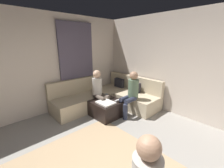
{
  "coord_description": "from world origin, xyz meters",
  "views": [
    {
      "loc": [
        1.14,
        -0.95,
        1.94
      ],
      "look_at": [
        -1.63,
        1.63,
        0.85
      ],
      "focal_mm": 23.42,
      "sensor_mm": 36.0,
      "label": 1
    }
  ],
  "objects_px": {
    "game_remote": "(117,100)",
    "person_on_couch_side": "(99,90)",
    "ottoman": "(107,108)",
    "coffee_mug": "(106,96)",
    "person_on_couch_back": "(131,92)",
    "sectional_couch": "(108,97)"
  },
  "relations": [
    {
      "from": "sectional_couch",
      "to": "game_remote",
      "type": "distance_m",
      "value": 0.71
    },
    {
      "from": "person_on_couch_back",
      "to": "person_on_couch_side",
      "type": "bearing_deg",
      "value": 35.11
    },
    {
      "from": "sectional_couch",
      "to": "ottoman",
      "type": "distance_m",
      "value": 0.66
    },
    {
      "from": "coffee_mug",
      "to": "game_remote",
      "type": "xyz_separation_m",
      "value": [
        0.4,
        0.04,
        -0.04
      ]
    },
    {
      "from": "coffee_mug",
      "to": "person_on_couch_side",
      "type": "bearing_deg",
      "value": -120.84
    },
    {
      "from": "coffee_mug",
      "to": "game_remote",
      "type": "height_order",
      "value": "coffee_mug"
    },
    {
      "from": "game_remote",
      "to": "person_on_couch_back",
      "type": "relative_size",
      "value": 0.12
    },
    {
      "from": "game_remote",
      "to": "person_on_couch_side",
      "type": "height_order",
      "value": "person_on_couch_side"
    },
    {
      "from": "sectional_couch",
      "to": "game_remote",
      "type": "xyz_separation_m",
      "value": [
        0.65,
        -0.24,
        0.15
      ]
    },
    {
      "from": "person_on_couch_back",
      "to": "person_on_couch_side",
      "type": "height_order",
      "value": "same"
    },
    {
      "from": "game_remote",
      "to": "person_on_couch_side",
      "type": "relative_size",
      "value": 0.12
    },
    {
      "from": "coffee_mug",
      "to": "game_remote",
      "type": "bearing_deg",
      "value": 5.71
    },
    {
      "from": "sectional_couch",
      "to": "person_on_couch_back",
      "type": "relative_size",
      "value": 2.12
    },
    {
      "from": "ottoman",
      "to": "game_remote",
      "type": "height_order",
      "value": "game_remote"
    },
    {
      "from": "ottoman",
      "to": "person_on_couch_back",
      "type": "relative_size",
      "value": 0.63
    },
    {
      "from": "ottoman",
      "to": "coffee_mug",
      "type": "xyz_separation_m",
      "value": [
        -0.22,
        0.18,
        0.26
      ]
    },
    {
      "from": "coffee_mug",
      "to": "person_on_couch_back",
      "type": "relative_size",
      "value": 0.08
    },
    {
      "from": "person_on_couch_back",
      "to": "sectional_couch",
      "type": "bearing_deg",
      "value": 3.64
    },
    {
      "from": "sectional_couch",
      "to": "game_remote",
      "type": "bearing_deg",
      "value": -20.31
    },
    {
      "from": "sectional_couch",
      "to": "person_on_couch_back",
      "type": "distance_m",
      "value": 0.94
    },
    {
      "from": "ottoman",
      "to": "game_remote",
      "type": "xyz_separation_m",
      "value": [
        0.18,
        0.22,
        0.22
      ]
    },
    {
      "from": "ottoman",
      "to": "person_on_couch_side",
      "type": "bearing_deg",
      "value": 178.01
    }
  ]
}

